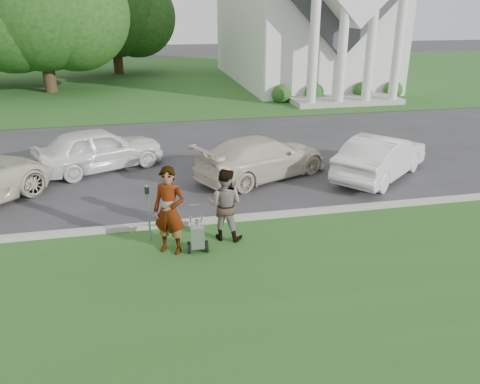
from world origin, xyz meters
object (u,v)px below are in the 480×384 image
object	(u,v)px
tree_left	(39,7)
parking_meter_near	(148,207)
striping_cart	(198,238)
person_left	(169,211)
car_b	(99,149)
tree_back	(113,12)
person_right	(225,205)
car_c	(262,157)
car_d	(381,157)

from	to	relation	value
tree_left	parking_meter_near	distance (m)	23.19
striping_cart	parking_meter_near	bearing A→B (deg)	146.72
person_left	car_b	world-z (taller)	person_left
tree_back	striping_cart	bearing A→B (deg)	-85.10
striping_cart	parking_meter_near	size ratio (longest dim) A/B	0.67
car_b	striping_cart	bearing A→B (deg)	178.01
person_right	car_b	distance (m)	6.70
car_b	car_c	xyz separation A→B (m)	(5.16, -1.85, -0.06)
person_right	car_c	xyz separation A→B (m)	(1.93, 4.01, -0.20)
tree_left	car_d	xyz separation A→B (m)	(13.02, -19.11, -4.42)
striping_cart	car_c	size ratio (longest dim) A/B	0.20
car_b	tree_back	bearing A→B (deg)	-23.18
tree_left	car_d	distance (m)	23.54
tree_left	parking_meter_near	world-z (taller)	tree_left
car_c	person_right	bearing A→B (deg)	129.70
person_right	car_c	distance (m)	4.46
person_left	car_c	xyz separation A→B (m)	(3.23, 4.41, -0.34)
person_right	tree_left	bearing A→B (deg)	-46.87
parking_meter_near	car_c	size ratio (longest dim) A/B	0.31
tree_left	person_left	xyz separation A→B (m)	(6.07, -22.73, -4.11)
striping_cart	tree_left	bearing A→B (deg)	109.57
tree_back	parking_meter_near	world-z (taller)	tree_back
tree_left	tree_back	world-z (taller)	tree_left
striping_cart	person_left	world-z (taller)	person_left
tree_back	person_left	distance (m)	31.02
tree_left	person_left	size ratio (longest dim) A/B	5.32
car_d	person_right	bearing A→B (deg)	80.24
tree_left	striping_cart	xyz separation A→B (m)	(6.65, -22.86, -4.74)
tree_back	striping_cart	world-z (taller)	tree_back
tree_left	car_c	distance (m)	21.01
tree_back	tree_left	bearing A→B (deg)	-116.57
tree_back	car_d	bearing A→B (deg)	-71.61
striping_cart	car_b	distance (m)	6.88
tree_back	person_right	distance (m)	30.75
car_b	car_c	size ratio (longest dim) A/B	0.93
tree_back	person_right	bearing A→B (deg)	-83.67
car_b	parking_meter_near	bearing A→B (deg)	171.32
car_d	parking_meter_near	bearing A→B (deg)	72.58
tree_back	person_left	world-z (taller)	tree_back
person_left	parking_meter_near	size ratio (longest dim) A/B	1.43
person_right	tree_back	bearing A→B (deg)	-58.79
parking_meter_near	car_d	distance (m)	7.98
car_b	tree_left	bearing A→B (deg)	-9.40
tree_left	car_b	size ratio (longest dim) A/B	2.51
striping_cart	person_left	distance (m)	0.87
person_left	car_c	size ratio (longest dim) A/B	0.44
tree_back	person_right	size ratio (longest dim) A/B	5.54
tree_back	striping_cart	distance (m)	31.28
person_left	car_d	world-z (taller)	person_left
person_left	car_b	distance (m)	6.56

